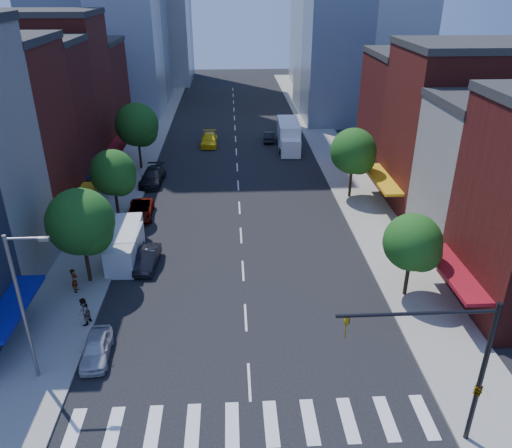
{
  "coord_description": "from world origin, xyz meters",
  "views": [
    {
      "loc": [
        -0.75,
        -21.36,
        20.43
      ],
      "look_at": [
        0.91,
        10.06,
        5.0
      ],
      "focal_mm": 35.0,
      "sensor_mm": 36.0,
      "label": 1
    }
  ],
  "objects": [
    {
      "name": "ground",
      "position": [
        0.0,
        0.0,
        0.0
      ],
      "size": [
        220.0,
        220.0,
        0.0
      ],
      "primitive_type": "plane",
      "color": "black",
      "rests_on": "ground"
    },
    {
      "name": "sidewalk_left",
      "position": [
        -12.5,
        40.0,
        0.07
      ],
      "size": [
        5.0,
        120.0,
        0.15
      ],
      "primitive_type": "cube",
      "color": "gray",
      "rests_on": "ground"
    },
    {
      "name": "sidewalk_right",
      "position": [
        12.5,
        40.0,
        0.07
      ],
      "size": [
        5.0,
        120.0,
        0.15
      ],
      "primitive_type": "cube",
      "color": "gray",
      "rests_on": "ground"
    },
    {
      "name": "crosswalk",
      "position": [
        0.0,
        -3.0,
        0.01
      ],
      "size": [
        19.0,
        3.0,
        0.01
      ],
      "primitive_type": "cube",
      "color": "silver",
      "rests_on": "ground"
    },
    {
      "name": "bldg_left_3",
      "position": [
        -21.0,
        29.0,
        7.5
      ],
      "size": [
        12.0,
        8.0,
        15.0
      ],
      "primitive_type": "cube",
      "color": "#4D1613",
      "rests_on": "ground"
    },
    {
      "name": "bldg_left_4",
      "position": [
        -21.0,
        37.5,
        8.5
      ],
      "size": [
        12.0,
        9.0,
        17.0
      ],
      "primitive_type": "cube",
      "color": "#5E1B16",
      "rests_on": "ground"
    },
    {
      "name": "bldg_left_5",
      "position": [
        -21.0,
        47.0,
        6.5
      ],
      "size": [
        12.0,
        10.0,
        13.0
      ],
      "primitive_type": "cube",
      "color": "#4D1613",
      "rests_on": "ground"
    },
    {
      "name": "bldg_right_1",
      "position": [
        21.0,
        15.0,
        6.0
      ],
      "size": [
        12.0,
        8.0,
        12.0
      ],
      "primitive_type": "cube",
      "color": "beige",
      "rests_on": "ground"
    },
    {
      "name": "bldg_right_2",
      "position": [
        21.0,
        24.0,
        7.5
      ],
      "size": [
        12.0,
        10.0,
        15.0
      ],
      "primitive_type": "cube",
      "color": "#5E1B16",
      "rests_on": "ground"
    },
    {
      "name": "bldg_right_3",
      "position": [
        21.0,
        34.0,
        6.5
      ],
      "size": [
        12.0,
        10.0,
        13.0
      ],
      "primitive_type": "cube",
      "color": "#4D1613",
      "rests_on": "ground"
    },
    {
      "name": "traffic_signal",
      "position": [
        9.94,
        -4.5,
        4.16
      ],
      "size": [
        7.24,
        2.24,
        8.0
      ],
      "color": "black",
      "rests_on": "sidewalk_right"
    },
    {
      "name": "streetlight",
      "position": [
        -11.81,
        1.0,
        5.28
      ],
      "size": [
        2.25,
        0.25,
        9.0
      ],
      "color": "slate",
      "rests_on": "sidewalk_left"
    },
    {
      "name": "tree_left_near",
      "position": [
        -11.35,
        10.92,
        4.87
      ],
      "size": [
        4.8,
        4.8,
        7.3
      ],
      "color": "black",
      "rests_on": "sidewalk_left"
    },
    {
      "name": "tree_left_mid",
      "position": [
        -11.35,
        21.92,
        4.53
      ],
      "size": [
        4.2,
        4.2,
        6.65
      ],
      "color": "black",
      "rests_on": "sidewalk_left"
    },
    {
      "name": "tree_left_far",
      "position": [
        -11.35,
        35.92,
        5.2
      ],
      "size": [
        5.0,
        5.0,
        7.75
      ],
      "color": "black",
      "rests_on": "sidewalk_left"
    },
    {
      "name": "tree_right_near",
      "position": [
        11.65,
        7.92,
        4.19
      ],
      "size": [
        4.0,
        4.0,
        6.2
      ],
      "color": "black",
      "rests_on": "sidewalk_right"
    },
    {
      "name": "tree_right_far",
      "position": [
        11.65,
        25.92,
        4.86
      ],
      "size": [
        4.6,
        4.6,
        7.2
      ],
      "color": "black",
      "rests_on": "sidewalk_right"
    },
    {
      "name": "parked_car_front",
      "position": [
        -9.03,
        2.53,
        0.67
      ],
      "size": [
        1.82,
        4.02,
        1.34
      ],
      "primitive_type": "imported",
      "rotation": [
        0.0,
        0.0,
        0.06
      ],
      "color": "#BBBABF",
      "rests_on": "ground"
    },
    {
      "name": "parked_car_second",
      "position": [
        -7.5,
        13.06,
        0.71
      ],
      "size": [
        1.77,
        4.38,
        1.41
      ],
      "primitive_type": "imported",
      "rotation": [
        0.0,
        0.0,
        -0.06
      ],
      "color": "black",
      "rests_on": "ground"
    },
    {
      "name": "parked_car_third",
      "position": [
        -9.48,
        22.4,
        0.68
      ],
      "size": [
        2.53,
        5.04,
        1.37
      ],
      "primitive_type": "imported",
      "rotation": [
        0.0,
        0.0,
        0.05
      ],
      "color": "#999999",
      "rests_on": "ground"
    },
    {
      "name": "parked_car_rear",
      "position": [
        -9.5,
        31.14,
        0.81
      ],
      "size": [
        2.62,
        5.74,
        1.63
      ],
      "primitive_type": "imported",
      "rotation": [
        0.0,
        0.0,
        -0.06
      ],
      "color": "black",
      "rests_on": "ground"
    },
    {
      "name": "cargo_van_near",
      "position": [
        -9.34,
        13.75,
        1.15
      ],
      "size": [
        2.31,
        5.49,
        2.32
      ],
      "rotation": [
        0.0,
        0.0,
        -0.02
      ],
      "color": "silver",
      "rests_on": "ground"
    },
    {
      "name": "cargo_van_far",
      "position": [
        -9.49,
        15.35,
        1.17
      ],
      "size": [
        2.51,
        5.67,
        2.37
      ],
      "rotation": [
        0.0,
        0.0,
        0.05
      ],
      "color": "white",
      "rests_on": "ground"
    },
    {
      "name": "taxi",
      "position": [
        -3.65,
        45.24,
        0.77
      ],
      "size": [
        2.23,
        5.33,
        1.54
      ],
      "primitive_type": "imported",
      "rotation": [
        0.0,
        0.0,
        -0.01
      ],
      "color": "yellow",
      "rests_on": "ground"
    },
    {
      "name": "traffic_car_oncoming",
      "position": [
        4.71,
        46.66,
        0.68
      ],
      "size": [
        1.82,
        4.27,
        1.37
      ],
      "primitive_type": "imported",
      "rotation": [
        0.0,
        0.0,
        3.05
      ],
      "color": "black",
      "rests_on": "ground"
    },
    {
      "name": "traffic_car_far",
      "position": [
        7.86,
        52.87,
        0.64
      ],
      "size": [
        1.81,
        3.87,
        1.28
      ],
      "primitive_type": "imported",
      "rotation": [
        0.0,
        0.0,
        3.22
      ],
      "color": "#999999",
      "rests_on": "ground"
    },
    {
      "name": "box_truck",
      "position": [
        7.02,
        43.02,
        1.69
      ],
      "size": [
        3.01,
        8.96,
        3.57
      ],
      "rotation": [
        0.0,
        0.0,
        -0.04
      ],
      "color": "white",
      "rests_on": "ground"
    },
    {
      "name": "pedestrian_near",
      "position": [
        -12.14,
        9.57,
        1.07
      ],
      "size": [
        0.49,
        0.71,
        1.85
      ],
      "primitive_type": "imported",
      "rotation": [
        0.0,
        0.0,
        1.65
      ],
      "color": "#999999",
      "rests_on": "sidewalk_left"
    },
    {
      "name": "pedestrian_far",
      "position": [
        -10.5,
        5.66,
        1.12
      ],
      "size": [
        1.02,
        1.14,
        1.94
      ],
      "primitive_type": "imported",
      "rotation": [
        0.0,
        0.0,
        -1.93
      ],
      "color": "#999999",
      "rests_on": "sidewalk_left"
    }
  ]
}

